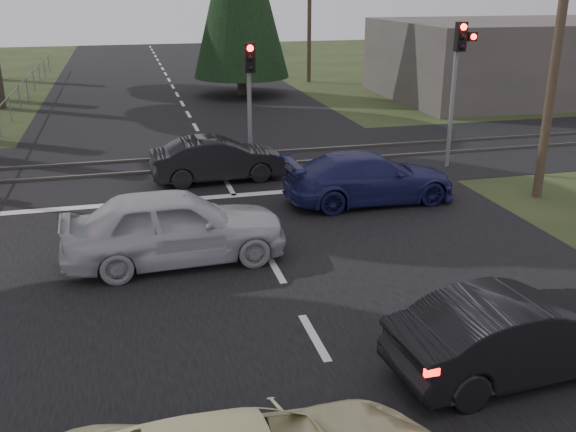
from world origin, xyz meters
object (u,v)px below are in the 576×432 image
object	(u,v)px
dark_hatchback	(518,334)
utility_pole_near	(560,27)
silver_car	(175,226)
utility_pole_mid	(309,3)
blue_sedan	(370,178)
traffic_signal_center	(250,85)
traffic_signal_right	(459,67)
dark_car_far	(218,159)

from	to	relation	value
dark_hatchback	utility_pole_near	bearing A→B (deg)	-41.15
dark_hatchback	silver_car	size ratio (longest dim) A/B	0.85
utility_pole_mid	blue_sedan	world-z (taller)	utility_pole_mid
traffic_signal_center	dark_hatchback	world-z (taller)	traffic_signal_center
traffic_signal_center	silver_car	xyz separation A→B (m)	(-3.03, -6.77, -1.98)
traffic_signal_right	traffic_signal_center	xyz separation A→B (m)	(-6.55, 1.20, -0.51)
utility_pole_near	silver_car	world-z (taller)	utility_pole_near
utility_pole_near	utility_pole_mid	bearing A→B (deg)	90.00
utility_pole_mid	dark_car_far	bearing A→B (deg)	-113.37
dark_hatchback	blue_sedan	xyz separation A→B (m)	(0.84, 8.54, 0.02)
dark_hatchback	blue_sedan	size ratio (longest dim) A/B	0.86
utility_pole_near	blue_sedan	size ratio (longest dim) A/B	1.87
traffic_signal_right	dark_car_far	size ratio (longest dim) A/B	1.14
utility_pole_near	blue_sedan	xyz separation A→B (m)	(-4.90, 0.75, -4.03)
dark_car_far	dark_hatchback	bearing A→B (deg)	-168.73
utility_pole_mid	blue_sedan	distance (m)	24.10
traffic_signal_right	utility_pole_mid	xyz separation A→B (m)	(0.95, 20.53, 1.41)
utility_pole_mid	dark_hatchback	world-z (taller)	utility_pole_mid
utility_pole_mid	traffic_signal_right	bearing A→B (deg)	-92.66
traffic_signal_center	blue_sedan	world-z (taller)	traffic_signal_center
traffic_signal_right	dark_car_far	bearing A→B (deg)	177.12
traffic_signal_right	silver_car	bearing A→B (deg)	-149.84
silver_car	traffic_signal_right	bearing A→B (deg)	-62.39
utility_pole_mid	dark_hatchback	bearing A→B (deg)	-100.24
utility_pole_mid	blue_sedan	xyz separation A→B (m)	(-4.90, -23.25, -4.03)
utility_pole_mid	traffic_signal_center	bearing A→B (deg)	-111.21
traffic_signal_right	dark_car_far	world-z (taller)	traffic_signal_right
blue_sedan	silver_car	bearing A→B (deg)	115.99
traffic_signal_center	silver_car	world-z (taller)	traffic_signal_center
traffic_signal_center	dark_car_far	bearing A→B (deg)	-145.89
dark_hatchback	silver_car	xyz separation A→B (m)	(-4.79, 5.70, 0.15)
traffic_signal_right	silver_car	size ratio (longest dim) A/B	0.97
dark_hatchback	traffic_signal_center	bearing A→B (deg)	3.28
traffic_signal_right	utility_pole_near	bearing A→B (deg)	-74.66
utility_pole_near	silver_car	size ratio (longest dim) A/B	1.86
traffic_signal_center	dark_hatchback	bearing A→B (deg)	-81.96
blue_sedan	utility_pole_mid	bearing A→B (deg)	-12.70
utility_pole_mid	dark_car_far	size ratio (longest dim) A/B	2.19
blue_sedan	dark_car_far	world-z (taller)	blue_sedan
dark_hatchback	silver_car	distance (m)	7.44
utility_pole_near	utility_pole_mid	world-z (taller)	same
utility_pole_near	dark_hatchback	world-z (taller)	utility_pole_near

